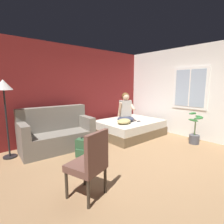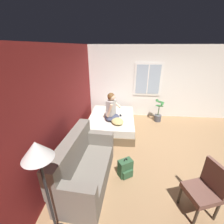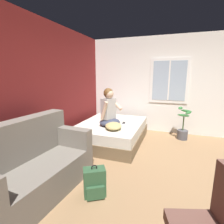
% 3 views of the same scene
% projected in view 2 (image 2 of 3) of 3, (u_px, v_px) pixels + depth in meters
% --- Properties ---
extents(ground_plane, '(40.00, 40.00, 0.00)m').
position_uv_depth(ground_plane, '(171.00, 156.00, 3.92)').
color(ground_plane, '#93704C').
extents(wall_back_accent, '(9.99, 0.16, 2.70)m').
position_uv_depth(wall_back_accent, '(63.00, 105.00, 3.58)').
color(wall_back_accent, maroon).
rests_on(wall_back_accent, ground).
extents(wall_side_with_window, '(0.19, 6.67, 2.70)m').
position_uv_depth(wall_side_with_window, '(158.00, 83.00, 5.72)').
color(wall_side_with_window, silver).
rests_on(wall_side_with_window, ground).
extents(bed, '(1.94, 1.51, 0.48)m').
position_uv_depth(bed, '(112.00, 123.00, 5.10)').
color(bed, brown).
rests_on(bed, ground).
extents(couch, '(1.76, 0.94, 1.04)m').
position_uv_depth(couch, '(84.00, 167.00, 3.05)').
color(couch, slate).
rests_on(couch, ground).
extents(side_chair, '(0.58, 0.58, 0.98)m').
position_uv_depth(side_chair, '(206.00, 188.00, 2.43)').
color(side_chair, '#382D23').
rests_on(side_chair, ground).
extents(person_seated, '(0.65, 0.60, 0.88)m').
position_uv_depth(person_seated, '(112.00, 109.00, 4.67)').
color(person_seated, '#383D51').
rests_on(person_seated, bed).
extents(backpack, '(0.34, 0.35, 0.46)m').
position_uv_depth(backpack, '(125.00, 168.00, 3.27)').
color(backpack, '#2D5133').
rests_on(backpack, ground).
extents(throw_pillow, '(0.58, 0.51, 0.14)m').
position_uv_depth(throw_pillow, '(117.00, 121.00, 4.54)').
color(throw_pillow, tan).
rests_on(throw_pillow, bed).
extents(cell_phone, '(0.15, 0.09, 0.01)m').
position_uv_depth(cell_phone, '(121.00, 115.00, 5.07)').
color(cell_phone, black).
rests_on(cell_phone, bed).
extents(floor_lamp, '(0.36, 0.36, 1.70)m').
position_uv_depth(floor_lamp, '(39.00, 162.00, 1.72)').
color(floor_lamp, black).
rests_on(floor_lamp, ground).
extents(potted_plant, '(0.39, 0.37, 0.85)m').
position_uv_depth(potted_plant, '(158.00, 114.00, 5.64)').
color(potted_plant, '#4C4C51').
rests_on(potted_plant, ground).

